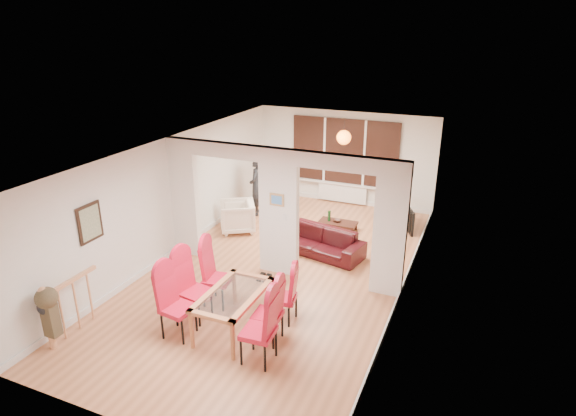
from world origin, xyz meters
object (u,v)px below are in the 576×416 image
Objects in this scene: dining_chair_la at (178,304)px; armchair at (237,216)px; bottle at (329,216)px; dining_chair_rb at (267,311)px; dining_chair_rc at (284,294)px; bowl at (337,221)px; television at (403,217)px; dining_chair_ra at (258,327)px; sofa at (320,241)px; dining_chair_lb at (194,288)px; dining_table at (234,311)px; coffee_table at (338,226)px; person at (257,186)px; dining_chair_lc at (218,275)px.

dining_chair_la is 4.31m from armchair.
dining_chair_rb is at bearing -83.62° from bottle.
dining_chair_rc reaches higher than bowl.
television is at bearing 73.79° from dining_chair_rb.
armchair reaches higher than bottle.
armchair is at bearing 118.46° from dining_chair_ra.
sofa is (-0.37, 3.81, -0.30)m from dining_chair_ra.
television is (2.57, 5.34, -0.29)m from dining_chair_lb.
dining_chair_lb is at bearing 176.56° from dining_table.
dining_chair_lb is at bearing -169.70° from dining_chair_rc.
armchair is 0.89× the size of coffee_table.
bottle is at bearing -167.45° from bowl.
television is at bearing 24.01° from bottle.
dining_chair_lb is 1.52m from dining_chair_rc.
person reaches higher than dining_chair_rb.
dining_chair_rc reaches higher than television.
dining_chair_rc is 5.03m from person.
dining_chair_lb is 1.01× the size of dining_chair_lc.
dining_chair_ra reaches higher than dining_chair_lc.
television is 1.64m from coffee_table.
dining_chair_rb reaches higher than television.
dining_chair_ra is (1.47, -0.07, 0.01)m from dining_chair_la.
person is 7.94× the size of bowl.
armchair is at bearing -156.05° from coffee_table.
dining_chair_lc is 1.08× the size of dining_chair_rb.
bowl is at bearing 83.50° from armchair.
dining_chair_rc reaches higher than armchair.
dining_chair_lc is 1.16× the size of dining_chair_rc.
bottle is (2.04, 0.98, -0.02)m from armchair.
television is at bearing 25.36° from bowl.
dining_chair_ra is at bearing 1.12° from armchair.
bowl is at bearing 89.87° from dining_chair_rb.
television is (2.54, 5.87, -0.28)m from dining_chair_la.
dining_chair_lc is 3.34m from armchair.
coffee_table is (1.08, 5.14, -0.48)m from dining_chair_la.
bowl is (-0.03, 0.02, 0.13)m from coffee_table.
bowl is at bearing 87.23° from dining_chair_lb.
bottle is (-0.52, 4.68, -0.19)m from dining_chair_rb.
coffee_table is at bearing 85.86° from dining_table.
dining_chair_ra reaches higher than coffee_table.
dining_chair_lc is 4.09× the size of bottle.
sofa is (1.10, 3.74, -0.30)m from dining_chair_la.
coffee_table is at bearing 74.29° from person.
dining_table is 1.26× the size of dining_chair_la.
bottle is 0.23m from bowl.
dining_chair_ra is 0.52m from dining_chair_rb.
bowl is (0.19, 0.04, -0.12)m from bottle.
dining_chair_rb is at bearing -72.84° from sofa.
bottle is at bearing 87.25° from dining_chair_rc.
dining_chair_rc is 4.01m from armchair.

